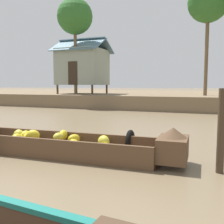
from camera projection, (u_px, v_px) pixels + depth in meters
ground_plane at (131, 125)px, 10.93m from camera, size 300.00×300.00×0.00m
riverbank_strip at (181, 97)px, 25.30m from camera, size 160.00×20.00×0.95m
banana_boat at (59, 143)px, 6.16m from camera, size 5.83×1.84×0.79m
stilt_house_left at (83, 66)px, 21.69m from camera, size 4.24×3.70×4.53m
palm_tree_mid at (75, 17)px, 19.99m from camera, size 2.72×2.72×7.31m
palm_tree_far at (208, 3)px, 17.21m from camera, size 2.68×2.68×7.51m
mooring_post at (221, 131)px, 4.83m from camera, size 0.14×0.14×1.58m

